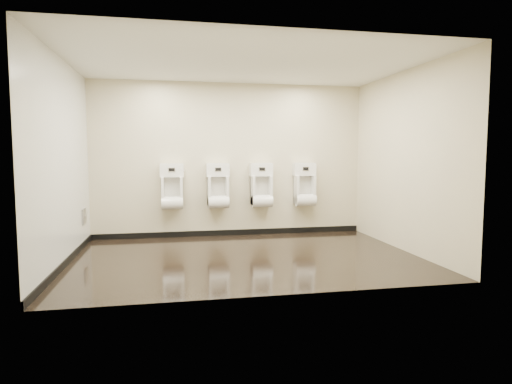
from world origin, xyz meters
The scene contains 14 objects.
ground centered at (0.00, 0.00, 0.00)m, with size 5.00×3.50×0.00m, color black.
ceiling centered at (0.00, 0.00, 2.80)m, with size 5.00×3.50×0.00m, color silver.
back_wall centered at (0.00, 1.75, 1.40)m, with size 5.00×0.02×2.80m, color beige.
front_wall centered at (0.00, -1.75, 1.40)m, with size 5.00×0.02×2.80m, color beige.
left_wall centered at (-2.50, 0.00, 1.40)m, with size 0.02×3.50×2.80m, color beige.
right_wall centered at (2.50, 0.00, 1.40)m, with size 0.02×3.50×2.80m, color beige.
tile_overlay_left centered at (-2.50, 0.00, 1.40)m, with size 0.01×3.50×2.80m, color silver.
skirting_back centered at (0.00, 1.74, 0.05)m, with size 5.00×0.02×0.10m, color black.
skirting_left centered at (-2.49, 0.00, 0.05)m, with size 0.02×3.50×0.10m, color black.
access_panel centered at (-2.48, 1.20, 0.50)m, with size 0.04×0.25×0.25m.
urinal_0 centered at (-1.07, 1.61, 0.88)m, with size 0.42×0.32×0.79m.
urinal_1 centered at (-0.25, 1.61, 0.88)m, with size 0.42×0.32×0.79m.
urinal_2 centered at (0.55, 1.61, 0.88)m, with size 0.42×0.32×0.79m.
urinal_3 centered at (1.38, 1.61, 0.88)m, with size 0.42×0.32×0.79m.
Camera 1 is at (-1.04, -6.09, 1.51)m, focal length 30.00 mm.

